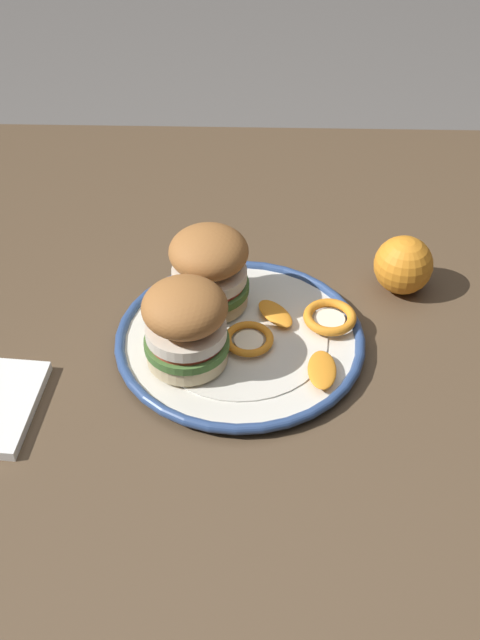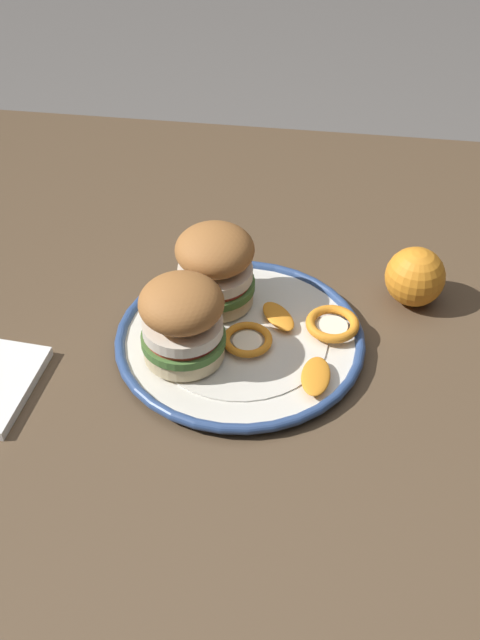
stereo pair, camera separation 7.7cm
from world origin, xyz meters
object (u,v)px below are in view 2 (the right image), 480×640
Objects in this scene: sandwich_half_left at (182,320)px; sandwich_half_right at (215,266)px; dinner_plate at (240,340)px; whole_orange at (415,277)px; dining_table at (252,380)px.

sandwich_half_right is (0.02, 0.10, 0.00)m from sandwich_half_left.
whole_orange is at bearing 29.45° from dinner_plate.
dining_table is at bearing -28.24° from sandwich_half_right.
sandwich_half_right is 1.69× the size of whole_orange.
sandwich_half_left is at bearing -132.66° from dining_table.
dinner_plate is 2.66× the size of sandwich_half_left.
dining_table is 4.58× the size of dinner_plate.
whole_orange reaches higher than dining_table.
sandwich_half_left reaches higher than dining_table.
dinner_plate is at bearing 34.97° from sandwich_half_left.
sandwich_half_left is 0.88× the size of sandwich_half_right.
dining_table is at bearing 72.86° from dinner_plate.
dinner_plate is at bearing -57.45° from sandwich_half_right.
sandwich_half_right is (-0.05, 0.03, 0.16)m from dining_table.
dining_table is 0.17m from sandwich_half_right.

